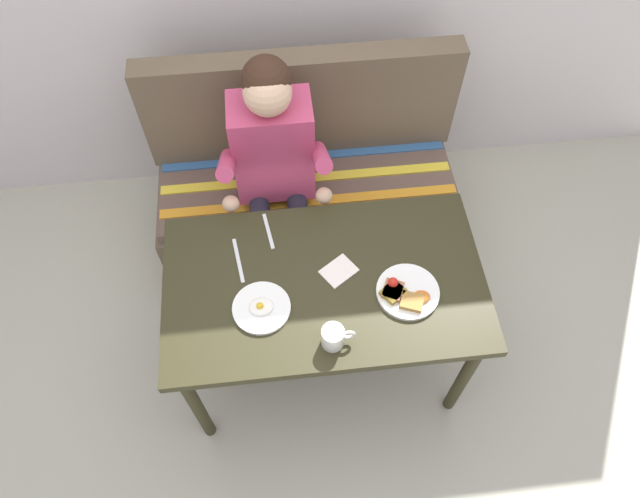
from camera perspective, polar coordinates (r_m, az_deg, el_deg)
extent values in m
plane|color=#B2AF9B|center=(2.81, 0.34, -10.54)|extent=(8.00, 8.00, 0.00)
cube|color=#2B2815|center=(2.17, 0.44, -3.45)|extent=(1.20, 0.70, 0.04)
cylinder|color=#2B2815|center=(2.42, -12.05, -14.87)|extent=(0.05, 0.05, 0.69)
cylinder|color=#2B2815|center=(2.48, 13.98, -12.12)|extent=(0.05, 0.05, 0.69)
cylinder|color=#2B2815|center=(2.66, -12.00, -2.93)|extent=(0.05, 0.05, 0.69)
cylinder|color=#2B2815|center=(2.71, 11.08, -0.75)|extent=(0.05, 0.05, 0.69)
cube|color=brown|center=(2.99, -1.21, 3.75)|extent=(1.44, 0.56, 0.40)
cube|color=brown|center=(2.81, -1.29, 6.54)|extent=(1.40, 0.52, 0.06)
cube|color=brown|center=(2.74, -1.88, 14.07)|extent=(1.44, 0.12, 0.54)
cube|color=orange|center=(2.70, -1.01, 4.71)|extent=(1.38, 0.05, 0.01)
cube|color=yellow|center=(2.78, -1.31, 6.99)|extent=(1.38, 0.05, 0.01)
cube|color=#336099|center=(2.87, -1.58, 9.12)|extent=(1.38, 0.05, 0.01)
cube|color=#BC3E64|center=(2.52, -4.66, 9.94)|extent=(0.34, 0.22, 0.48)
sphere|color=#DBAD89|center=(2.27, -5.21, 15.13)|extent=(0.19, 0.19, 0.19)
sphere|color=#331E14|center=(2.28, -5.32, 16.19)|extent=(0.19, 0.19, 0.19)
cylinder|color=#BC3E64|center=(2.38, -9.16, 8.16)|extent=(0.07, 0.29, 0.23)
cylinder|color=#BC3E64|center=(2.38, 0.07, 9.02)|extent=(0.07, 0.29, 0.23)
sphere|color=#DBAD89|center=(2.38, -8.77, 4.42)|extent=(0.07, 0.07, 0.07)
sphere|color=#DBAD89|center=(2.38, 0.39, 5.27)|extent=(0.07, 0.07, 0.07)
cylinder|color=#232333|center=(2.60, -5.92, 3.42)|extent=(0.09, 0.34, 0.09)
cylinder|color=#232333|center=(2.72, -5.25, -2.70)|extent=(0.08, 0.08, 0.52)
cube|color=black|center=(2.90, -4.82, -6.05)|extent=(0.09, 0.20, 0.05)
cylinder|color=#232333|center=(2.59, -2.18, 3.77)|extent=(0.09, 0.34, 0.09)
cylinder|color=#232333|center=(2.72, -1.68, -2.36)|extent=(0.08, 0.08, 0.52)
cube|color=black|center=(2.90, -1.45, -5.73)|extent=(0.09, 0.20, 0.05)
cylinder|color=white|center=(2.15, 8.62, -4.18)|extent=(0.23, 0.23, 0.02)
cube|color=olive|center=(2.12, 7.19, -4.22)|extent=(0.10, 0.10, 0.02)
cube|color=olive|center=(2.11, 9.04, -5.15)|extent=(0.10, 0.09, 0.02)
cube|color=#9D633F|center=(2.12, 7.18, -4.03)|extent=(0.10, 0.10, 0.02)
sphere|color=red|center=(2.13, 7.19, -3.31)|extent=(0.04, 0.04, 0.04)
ellipsoid|color=#CC6623|center=(2.13, 9.93, -4.65)|extent=(0.06, 0.05, 0.02)
cylinder|color=white|center=(2.10, -5.77, -5.79)|extent=(0.21, 0.21, 0.01)
ellipsoid|color=white|center=(2.09, -5.80, -5.64)|extent=(0.09, 0.08, 0.01)
sphere|color=yellow|center=(2.09, -5.94, -5.59)|extent=(0.03, 0.03, 0.03)
cylinder|color=white|center=(2.00, 1.30, -8.65)|extent=(0.08, 0.08, 0.09)
cylinder|color=brown|center=(1.97, 1.32, -8.19)|extent=(0.07, 0.07, 0.01)
torus|color=white|center=(2.00, 2.80, -8.44)|extent=(0.05, 0.01, 0.05)
cube|color=silver|center=(2.17, 1.86, -2.18)|extent=(0.16, 0.15, 0.01)
cube|color=silver|center=(2.28, -5.10, 1.76)|extent=(0.04, 0.17, 0.00)
cube|color=silver|center=(2.22, -8.03, -1.12)|extent=(0.04, 0.20, 0.00)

